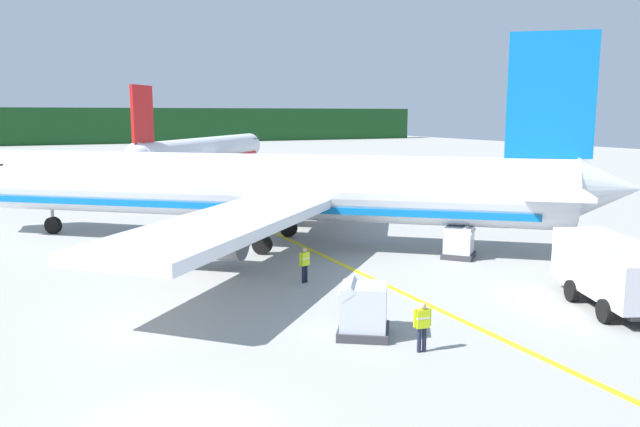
% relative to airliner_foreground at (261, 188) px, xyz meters
% --- Properties ---
extents(ground, '(240.00, 320.00, 0.20)m').
position_rel_airliner_foreground_xyz_m(ground, '(-9.73, 27.31, -3.49)').
color(ground, '#999993').
extents(distant_treeline, '(216.00, 6.00, 9.21)m').
position_rel_airliner_foreground_xyz_m(distant_treeline, '(-9.73, 136.33, 1.21)').
color(distant_treeline, '#19471E').
rests_on(distant_treeline, ground).
extents(airliner_foreground, '(34.50, 29.95, 11.90)m').
position_rel_airliner_foreground_xyz_m(airliner_foreground, '(0.00, 0.00, 0.00)').
color(airliner_foreground, silver).
rests_on(airliner_foreground, ground).
extents(airliner_mid_apron, '(26.68, 30.42, 10.57)m').
position_rel_airliner_foreground_xyz_m(airliner_mid_apron, '(7.70, 41.88, -0.38)').
color(airliner_mid_apron, white).
rests_on(airliner_mid_apron, ground).
extents(service_truck_baggage, '(4.30, 6.39, 2.75)m').
position_rel_airliner_foreground_xyz_m(service_truck_baggage, '(8.37, -17.57, -1.85)').
color(service_truck_baggage, silver).
rests_on(service_truck_baggage, ground).
extents(cargo_container_near, '(2.46, 2.46, 1.97)m').
position_rel_airliner_foreground_xyz_m(cargo_container_near, '(-2.17, -16.17, -2.46)').
color(cargo_container_near, '#333338').
rests_on(cargo_container_near, ground).
extents(cargo_container_mid, '(2.30, 2.30, 1.82)m').
position_rel_airliner_foreground_xyz_m(cargo_container_mid, '(8.40, -8.01, -2.53)').
color(cargo_container_mid, '#333338').
rests_on(cargo_container_mid, ground).
extents(crew_marshaller, '(0.60, 0.37, 1.65)m').
position_rel_airliner_foreground_xyz_m(crew_marshaller, '(-1.17, -8.95, -2.42)').
color(crew_marshaller, '#191E33').
rests_on(crew_marshaller, ground).
extents(crew_loader_left, '(0.62, 0.31, 1.68)m').
position_rel_airliner_foreground_xyz_m(crew_loader_left, '(-1.18, -18.34, -2.40)').
color(crew_loader_left, '#191E33').
rests_on(crew_loader_left, ground).
extents(apron_guide_line, '(0.30, 60.00, 0.01)m').
position_rel_airliner_foreground_xyz_m(apron_guide_line, '(2.00, -4.64, -3.39)').
color(apron_guide_line, yellow).
rests_on(apron_guide_line, ground).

